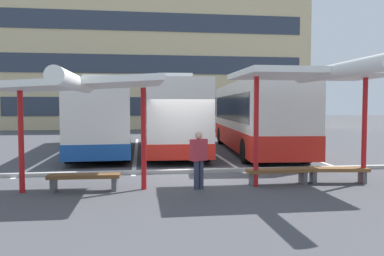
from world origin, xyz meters
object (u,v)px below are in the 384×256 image
at_px(coach_bus_1, 173,116).
at_px(waiting_shelter_1, 81,86).
at_px(waiting_shelter_2, 317,76).
at_px(waiting_passenger_0, 199,156).
at_px(coach_bus_0, 102,117).
at_px(bench_3, 338,172).
at_px(coach_bus_2, 255,118).
at_px(bench_1, 84,178).
at_px(bench_2, 278,173).

bearing_deg(coach_bus_1, waiting_shelter_1, -108.81).
height_order(waiting_shelter_2, waiting_passenger_0, waiting_shelter_2).
distance_m(coach_bus_0, bench_3, 12.12).
bearing_deg(waiting_passenger_0, bench_3, 3.44).
distance_m(coach_bus_2, bench_1, 10.69).
relative_size(waiting_shelter_1, bench_2, 2.60).
bearing_deg(coach_bus_2, waiting_passenger_0, -116.55).
relative_size(coach_bus_1, waiting_passenger_0, 6.77).
bearing_deg(waiting_shelter_1, bench_2, 4.28).
distance_m(bench_1, bench_2, 5.39).
relative_size(coach_bus_2, waiting_shelter_1, 2.32).
distance_m(coach_bus_2, waiting_passenger_0, 9.03).
bearing_deg(waiting_passenger_0, coach_bus_0, 110.03).
xyz_separation_m(waiting_shelter_2, bench_2, (-0.90, 0.44, -2.72)).
bearing_deg(bench_2, bench_3, -1.14).
bearing_deg(bench_2, bench_1, -178.42).
xyz_separation_m(coach_bus_0, bench_1, (0.45, -9.43, -1.37)).
bearing_deg(bench_3, waiting_shelter_1, -177.07).
bearing_deg(coach_bus_0, bench_2, -57.83).
relative_size(coach_bus_0, bench_1, 6.22).
bearing_deg(waiting_shelter_2, coach_bus_1, 109.62).
bearing_deg(waiting_shelter_1, coach_bus_0, 92.65).
bearing_deg(bench_3, coach_bus_0, 129.34).
bearing_deg(coach_bus_2, bench_1, -131.76).
height_order(bench_1, bench_3, same).
distance_m(coach_bus_1, waiting_passenger_0, 8.93).
relative_size(bench_2, bench_3, 1.04).
bearing_deg(bench_3, waiting_shelter_2, -155.91).
xyz_separation_m(coach_bus_1, coach_bus_2, (3.99, -0.84, -0.05)).
distance_m(coach_bus_1, bench_2, 9.02).
bearing_deg(coach_bus_2, bench_3, -89.05).
bearing_deg(bench_1, waiting_shelter_2, -2.64).
distance_m(waiting_shelter_1, waiting_shelter_2, 6.30).
distance_m(coach_bus_0, waiting_shelter_1, 9.75).
relative_size(coach_bus_1, bench_1, 5.63).
xyz_separation_m(waiting_shelter_1, waiting_passenger_0, (3.04, 0.12, -1.86)).
distance_m(coach_bus_1, bench_3, 9.67).
bearing_deg(waiting_shelter_2, coach_bus_0, 124.73).
relative_size(coach_bus_1, bench_3, 5.95).
distance_m(waiting_shelter_1, bench_3, 7.59).
xyz_separation_m(coach_bus_0, coach_bus_1, (3.51, -0.68, 0.04)).
xyz_separation_m(waiting_shelter_2, waiting_passenger_0, (-3.25, 0.15, -2.17)).
xyz_separation_m(coach_bus_2, waiting_passenger_0, (-4.02, -8.05, -0.80)).
height_order(bench_2, bench_3, same).
bearing_deg(waiting_shelter_2, coach_bus_2, 84.63).
bearing_deg(waiting_passenger_0, waiting_shelter_2, -2.69).
height_order(coach_bus_0, waiting_passenger_0, coach_bus_0).
bearing_deg(coach_bus_1, waiting_shelter_2, -70.38).
bearing_deg(waiting_passenger_0, bench_2, 6.93).
height_order(coach_bus_2, bench_2, coach_bus_2).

